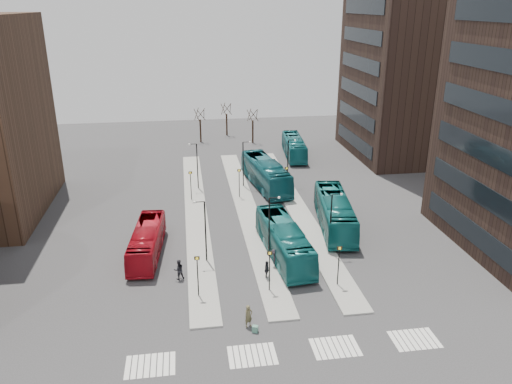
{
  "coord_description": "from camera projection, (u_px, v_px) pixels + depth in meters",
  "views": [
    {
      "loc": [
        -4.92,
        -24.21,
        23.04
      ],
      "look_at": [
        2.05,
        22.74,
        5.0
      ],
      "focal_mm": 35.0,
      "sensor_mm": 36.0,
      "label": 1
    }
  ],
  "objects": [
    {
      "name": "island_mid",
      "position": [
        247.0,
        209.0,
        59.24
      ],
      "size": [
        2.5,
        45.0,
        0.15
      ],
      "primitive_type": "cube",
      "color": "gray",
      "rests_on": "ground"
    },
    {
      "name": "teal_bus_d",
      "position": [
        294.0,
        147.0,
        79.25
      ],
      "size": [
        3.67,
        11.68,
        3.2
      ],
      "primitive_type": "imported",
      "rotation": [
        0.0,
        0.0,
        -0.09
      ],
      "color": "#166B71",
      "rests_on": "ground"
    },
    {
      "name": "teal_bus_b",
      "position": [
        266.0,
        174.0,
        66.09
      ],
      "size": [
        5.07,
        13.58,
        3.7
      ],
      "primitive_type": "imported",
      "rotation": [
        0.0,
        0.0,
        0.15
      ],
      "color": "#12535C",
      "rests_on": "ground"
    },
    {
      "name": "red_bus",
      "position": [
        147.0,
        241.0,
        48.2
      ],
      "size": [
        3.35,
        10.65,
        2.92
      ],
      "primitive_type": "imported",
      "rotation": [
        0.0,
        0.0,
        -0.09
      ],
      "color": "#A20C18",
      "rests_on": "ground"
    },
    {
      "name": "suitcase",
      "position": [
        255.0,
        329.0,
        37.2
      ],
      "size": [
        0.52,
        0.47,
        0.53
      ],
      "primitive_type": "cube",
      "rotation": [
        0.0,
        0.0,
        -0.38
      ],
      "color": "navy",
      "rests_on": "ground"
    },
    {
      "name": "commuter_c",
      "position": [
        274.0,
        258.0,
        46.19
      ],
      "size": [
        0.86,
        1.25,
        1.78
      ],
      "primitive_type": "imported",
      "rotation": [
        0.0,
        0.0,
        4.53
      ],
      "color": "black",
      "rests_on": "ground"
    },
    {
      "name": "teal_bus_a",
      "position": [
        284.0,
        240.0,
        47.86
      ],
      "size": [
        3.8,
        12.38,
        3.4
      ],
      "primitive_type": "imported",
      "rotation": [
        0.0,
        0.0,
        0.08
      ],
      "color": "#125D5E",
      "rests_on": "ground"
    },
    {
      "name": "lamp_posts",
      "position": [
        254.0,
        187.0,
        56.23
      ],
      "size": [
        14.04,
        20.24,
        6.12
      ],
      "color": "black",
      "rests_on": "ground"
    },
    {
      "name": "teal_bus_c",
      "position": [
        335.0,
        212.0,
        54.01
      ],
      "size": [
        4.85,
        13.16,
        3.58
      ],
      "primitive_type": "imported",
      "rotation": [
        0.0,
        0.0,
        -0.15
      ],
      "color": "#136262",
      "rests_on": "ground"
    },
    {
      "name": "island_left",
      "position": [
        196.0,
        212.0,
        58.41
      ],
      "size": [
        2.5,
        45.0,
        0.15
      ],
      "primitive_type": "cube",
      "color": "gray",
      "rests_on": "ground"
    },
    {
      "name": "traveller",
      "position": [
        249.0,
        316.0,
        37.62
      ],
      "size": [
        0.79,
        0.68,
        1.82
      ],
      "primitive_type": "imported",
      "rotation": [
        0.0,
        0.0,
        0.46
      ],
      "color": "brown",
      "rests_on": "ground"
    },
    {
      "name": "sign_poles",
      "position": [
        251.0,
        215.0,
        51.88
      ],
      "size": [
        12.45,
        22.12,
        3.65
      ],
      "color": "black",
      "rests_on": "ground"
    },
    {
      "name": "island_right",
      "position": [
        296.0,
        206.0,
        60.06
      ],
      "size": [
        2.5,
        45.0,
        0.15
      ],
      "primitive_type": "cube",
      "color": "gray",
      "rests_on": "ground"
    },
    {
      "name": "commuter_b",
      "position": [
        267.0,
        270.0,
        44.16
      ],
      "size": [
        0.68,
        1.11,
        1.76
      ],
      "primitive_type": "imported",
      "rotation": [
        0.0,
        0.0,
        1.31
      ],
      "color": "black",
      "rests_on": "ground"
    },
    {
      "name": "commuter_a",
      "position": [
        179.0,
        270.0,
        44.13
      ],
      "size": [
        1.06,
        0.92,
        1.87
      ],
      "primitive_type": "imported",
      "rotation": [
        0.0,
        0.0,
        3.4
      ],
      "color": "black",
      "rests_on": "ground"
    },
    {
      "name": "tower_far",
      "position": [
        423.0,
        59.0,
        76.54
      ],
      "size": [
        20.12,
        20.0,
        30.0
      ],
      "color": "#2E2019",
      "rests_on": "ground"
    },
    {
      "name": "bare_trees",
      "position": [
        227.0,
        125.0,
        88.59
      ],
      "size": [
        10.97,
        8.14,
        5.9
      ],
      "color": "black",
      "rests_on": "ground"
    },
    {
      "name": "crosswalk_stripes",
      "position": [
        291.0,
        351.0,
        35.19
      ],
      "size": [
        22.35,
        2.4,
        0.01
      ],
      "color": "silver",
      "rests_on": "ground"
    }
  ]
}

